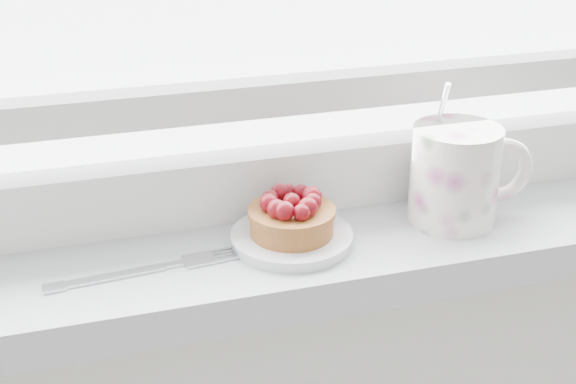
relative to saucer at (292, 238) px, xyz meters
name	(u,v)px	position (x,y,z in m)	size (l,w,h in m)	color
saucer	(292,238)	(0.00, 0.00, 0.00)	(0.12, 0.12, 0.01)	silver
raspberry_tart	(292,215)	(0.00, 0.00, 0.03)	(0.09, 0.09, 0.05)	brown
floral_mug	(458,173)	(0.18, 0.00, 0.05)	(0.14, 0.10, 0.15)	white
fork	(147,270)	(-0.15, -0.01, 0.00)	(0.20, 0.04, 0.00)	silver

